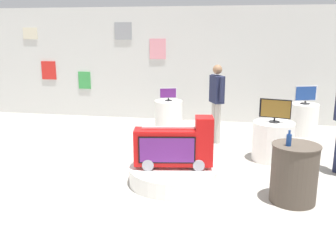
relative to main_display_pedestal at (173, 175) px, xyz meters
The scene contains 13 objects.
ground_plane 0.23m from the main_display_pedestal, 132.80° to the right, with size 30.00×30.00×0.00m, color #9E998E.
back_wall_display 4.69m from the main_display_pedestal, 91.75° to the left, with size 12.57×0.13×3.01m.
main_display_pedestal is the anchor object (origin of this frame).
novelty_firetruck_tv 0.48m from the main_display_pedestal, ahead, with size 1.27×0.54×0.82m.
display_pedestal_left_rear 3.35m from the main_display_pedestal, 101.56° to the left, with size 0.67×0.67×0.73m, color white.
tv_on_left_rear 3.43m from the main_display_pedestal, 101.60° to the left, with size 0.41×0.17×0.32m.
display_pedestal_center_rear 2.21m from the main_display_pedestal, 40.87° to the left, with size 0.76×0.76×0.73m, color white.
tv_on_center_rear 2.35m from the main_display_pedestal, 40.77° to the left, with size 0.56×0.19×0.44m.
display_pedestal_right_rear 4.28m from the main_display_pedestal, 53.65° to the left, with size 0.65×0.65×0.73m, color white.
tv_on_right_rear 4.35m from the main_display_pedestal, 53.63° to the left, with size 0.52×0.21×0.43m.
side_table_round 1.85m from the main_display_pedestal, 11.37° to the right, with size 0.67×0.67×0.85m.
bottle_on_side_table 1.91m from the main_display_pedestal, 14.45° to the right, with size 0.07×0.07×0.22m.
shopper_browsing_near_truck 2.64m from the main_display_pedestal, 77.69° to the left, with size 0.35×0.51×1.69m.
Camera 1 is at (1.05, -5.42, 2.37)m, focal length 40.00 mm.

